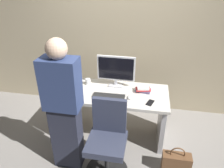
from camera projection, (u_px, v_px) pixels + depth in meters
The scene contains 13 objects.
ground_plane at pixel (113, 132), 3.26m from camera, with size 9.00×9.00×0.00m, color gray.
wall_back at pixel (123, 22), 3.35m from camera, with size 6.40×0.10×3.00m, color tan.
desk at pixel (113, 105), 3.03m from camera, with size 1.53×0.72×0.72m.
office_chair at pixel (107, 142), 2.47m from camera, with size 0.52×0.52×0.94m.
person_at_desk at pixel (64, 108), 2.37m from camera, with size 0.40×0.24×1.64m.
monitor at pixel (116, 70), 2.98m from camera, with size 0.54×0.14×0.46m.
keyboard at pixel (109, 96), 2.81m from camera, with size 0.43×0.13×0.02m, color #262626.
mouse at pixel (130, 97), 2.77m from camera, with size 0.06×0.10×0.03m, color white.
cup_near_keyboard at pixel (79, 91), 2.85m from camera, with size 0.07×0.07×0.10m, color white.
cup_by_monitor at pixel (88, 82), 3.12m from camera, with size 0.07×0.07×0.09m, color silver.
book_stack at pixel (143, 89), 2.93m from camera, with size 0.22×0.17×0.08m.
cell_phone at pixel (150, 103), 2.68m from camera, with size 0.07×0.14×0.01m, color black.
handbag at pixel (176, 163), 2.57m from camera, with size 0.34×0.14×0.38m.
Camera 1 is at (0.46, -2.51, 2.17)m, focal length 33.84 mm.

